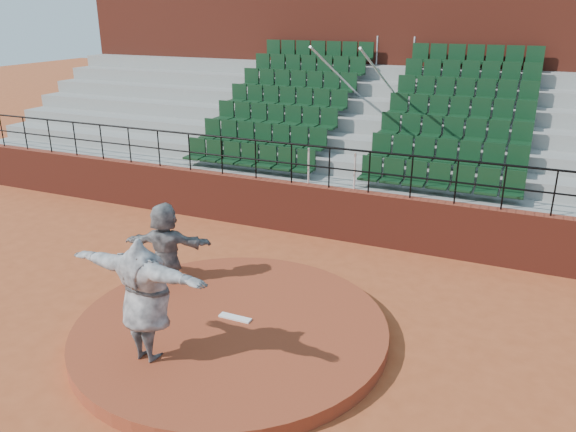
# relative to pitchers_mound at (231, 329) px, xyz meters

# --- Properties ---
(ground) EXTENTS (90.00, 90.00, 0.00)m
(ground) POSITION_rel_pitchers_mound_xyz_m (0.00, 0.00, -0.12)
(ground) COLOR #A64A25
(ground) RESTS_ON ground
(pitchers_mound) EXTENTS (5.50, 5.50, 0.25)m
(pitchers_mound) POSITION_rel_pitchers_mound_xyz_m (0.00, 0.00, 0.00)
(pitchers_mound) COLOR brown
(pitchers_mound) RESTS_ON ground
(pitching_rubber) EXTENTS (0.60, 0.15, 0.03)m
(pitching_rubber) POSITION_rel_pitchers_mound_xyz_m (0.00, 0.15, 0.14)
(pitching_rubber) COLOR white
(pitching_rubber) RESTS_ON pitchers_mound
(boundary_wall) EXTENTS (24.00, 0.30, 1.30)m
(boundary_wall) POSITION_rel_pitchers_mound_xyz_m (0.00, 5.00, 0.53)
(boundary_wall) COLOR maroon
(boundary_wall) RESTS_ON ground
(wall_railing) EXTENTS (24.04, 0.05, 1.03)m
(wall_railing) POSITION_rel_pitchers_mound_xyz_m (0.00, 5.00, 1.90)
(wall_railing) COLOR black
(wall_railing) RESTS_ON boundary_wall
(seating_deck) EXTENTS (24.00, 5.97, 4.63)m
(seating_deck) POSITION_rel_pitchers_mound_xyz_m (0.00, 8.64, 1.33)
(seating_deck) COLOR gray
(seating_deck) RESTS_ON ground
(press_box_facade) EXTENTS (24.00, 3.00, 7.10)m
(press_box_facade) POSITION_rel_pitchers_mound_xyz_m (0.00, 12.60, 3.43)
(press_box_facade) COLOR maroon
(press_box_facade) RESTS_ON ground
(pitcher) EXTENTS (2.55, 0.85, 2.04)m
(pitcher) POSITION_rel_pitchers_mound_xyz_m (-0.67, -1.41, 1.14)
(pitcher) COLOR black
(pitcher) RESTS_ON pitchers_mound
(fielder) EXTENTS (1.85, 1.08, 1.90)m
(fielder) POSITION_rel_pitchers_mound_xyz_m (-1.98, 0.95, 0.82)
(fielder) COLOR black
(fielder) RESTS_ON ground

